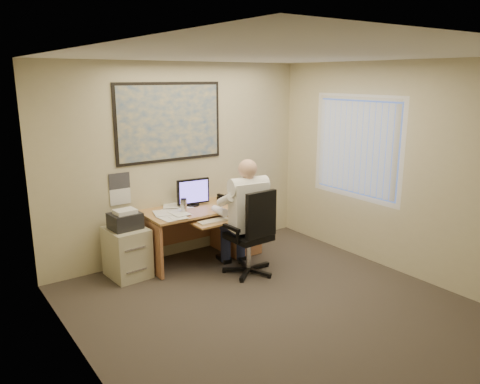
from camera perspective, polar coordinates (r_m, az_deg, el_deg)
room_shell at (r=4.76m, az=5.54°, el=-0.14°), size 4.00×4.50×2.70m
desk at (r=6.73m, az=-2.40°, el=-3.92°), size 1.60×0.97×1.12m
world_map at (r=6.43m, az=-8.56°, el=8.40°), size 1.56×0.03×1.06m
wall_calendar at (r=6.27m, az=-14.43°, el=0.37°), size 0.28×0.01×0.42m
window_blinds at (r=6.66m, az=14.00°, el=5.29°), size 0.06×1.40×1.30m
filing_cabinet at (r=6.16m, az=-13.63°, el=-6.63°), size 0.50×0.58×0.89m
office_chair at (r=6.06m, az=1.33°, el=-7.05°), size 0.70×0.70×1.14m
person at (r=5.99m, az=0.89°, el=-3.08°), size 0.75×0.99×1.50m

